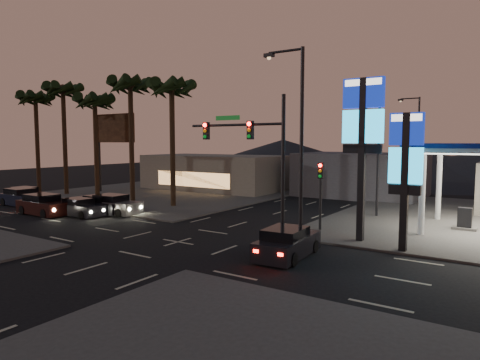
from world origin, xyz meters
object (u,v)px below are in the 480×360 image
Objects in this scene: pylon_sign_tall at (363,127)px; car_lane_a_front at (80,208)px; car_lane_b_front at (113,205)px; car_lane_a_rear at (22,198)px; car_lane_b_rear at (26,195)px; pylon_sign_short at (406,160)px; traffic_signal_mast at (254,148)px; car_lane_b_mid at (102,205)px; suv_station at (287,243)px; car_lane_a_mid at (44,205)px.

pylon_sign_tall is 21.34m from car_lane_a_front.
car_lane_b_front is (-18.95, -1.21, -5.70)m from pylon_sign_tall.
car_lane_a_rear reaches higher than car_lane_b_rear.
pylon_sign_short is at bearing 0.51° from car_lane_b_rear.
car_lane_b_front is (-14.21, 2.30, -4.54)m from traffic_signal_mast.
car_lane_a_rear is at bearing -170.97° from car_lane_b_front.
car_lane_b_mid is 0.95× the size of suv_station.
car_lane_b_rear is (-11.02, 0.20, -0.00)m from car_lane_b_mid.
suv_station is at bearing -12.33° from car_lane_b_front.
traffic_signal_mast reaches higher than car_lane_b_mid.
car_lane_a_rear is (-5.85, 1.57, -0.02)m from car_lane_a_mid.
suv_station is (21.15, -0.54, -0.04)m from car_lane_a_mid.
pylon_sign_short reaches higher than suv_station.
car_lane_b_mid is (-15.22, 2.02, -4.58)m from traffic_signal_mast.
car_lane_a_rear reaches higher than car_lane_b_mid.
suv_station is at bearing -4.47° from car_lane_a_rear.
traffic_signal_mast is 18.96m from car_lane_a_mid.
pylon_sign_short is at bearing 5.55° from car_lane_a_front.
car_lane_b_front is (-21.45, -0.21, -3.96)m from pylon_sign_short.
car_lane_a_mid is 5.25m from car_lane_b_front.
car_lane_a_mid is 4.30m from car_lane_b_mid.
pylon_sign_tall reaches higher than car_lane_b_mid.
car_lane_b_front reaches higher than suv_station.
pylon_sign_short is at bearing 19.13° from traffic_signal_mast.
car_lane_a_mid is 6.06m from car_lane_a_rear.
pylon_sign_short is 31.79m from car_lane_a_rear.
suv_station is at bearing -5.33° from car_lane_a_front.
car_lane_a_rear is (-24.25, 0.70, -4.52)m from traffic_signal_mast.
pylon_sign_tall is 31.54m from car_lane_b_rear.
suv_station reaches higher than car_lane_a_front.
pylon_sign_tall reaches higher than suv_station.
pylon_sign_short reaches higher than car_lane_b_mid.
car_lane_a_mid reaches higher than car_lane_a_front.
car_lane_b_rear is at bearing -179.60° from car_lane_b_front.
traffic_signal_mast is (-7.24, -2.51, 0.57)m from pylon_sign_short.
car_lane_a_rear is at bearing -176.71° from pylon_sign_short.
car_lane_a_mid is (-23.14, -4.38, -5.67)m from pylon_sign_tall.
pylon_sign_short is 22.83m from car_lane_b_mid.
suv_station is (28.99, -3.62, 0.04)m from car_lane_b_rear.
car_lane_a_front is 18.38m from suv_station.
car_lane_b_mid reaches higher than car_lane_b_rear.
car_lane_a_front is (-15.55, 0.30, -4.61)m from traffic_signal_mast.
car_lane_a_rear is 1.01× the size of car_lane_b_front.
car_lane_a_mid is at bearing -169.28° from pylon_sign_tall.
suv_station is at bearing -112.07° from pylon_sign_tall.
car_lane_a_front is 8.71m from car_lane_a_rear.
pylon_sign_short reaches higher than car_lane_a_front.
car_lane_a_mid is (-2.85, -1.17, 0.11)m from car_lane_a_front.
car_lane_b_rear is at bearing 158.52° from car_lane_a_mid.
car_lane_a_rear is 1.09× the size of car_lane_b_rear.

